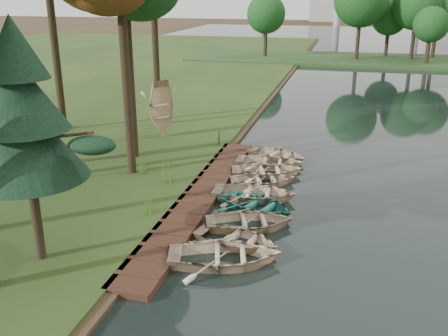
% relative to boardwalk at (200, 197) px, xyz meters
% --- Properties ---
extents(ground, '(300.00, 300.00, 0.00)m').
position_rel_boardwalk_xyz_m(ground, '(1.60, 0.00, -0.15)').
color(ground, '#3D2F1D').
extents(boardwalk, '(1.60, 16.00, 0.30)m').
position_rel_boardwalk_xyz_m(boardwalk, '(0.00, 0.00, 0.00)').
color(boardwalk, '#3A2116').
rests_on(boardwalk, ground).
extents(peninsula, '(50.00, 14.00, 0.45)m').
position_rel_boardwalk_xyz_m(peninsula, '(9.60, 50.00, 0.08)').
color(peninsula, '#27451E').
rests_on(peninsula, ground).
extents(far_trees, '(45.60, 5.60, 8.80)m').
position_rel_boardwalk_xyz_m(far_trees, '(6.27, 50.00, 6.28)').
color(far_trees, black).
rests_on(far_trees, peninsula).
extents(building_b, '(8.00, 8.00, 12.00)m').
position_rel_boardwalk_xyz_m(building_b, '(-3.40, 145.00, 5.85)').
color(building_b, '#A5A5A0').
rests_on(building_b, ground).
extents(rowboat_0, '(4.56, 3.76, 0.82)m').
position_rel_boardwalk_xyz_m(rowboat_0, '(2.45, -5.20, 0.31)').
color(rowboat_0, beige).
rests_on(rowboat_0, water).
extents(rowboat_1, '(3.74, 3.05, 0.68)m').
position_rel_boardwalk_xyz_m(rowboat_1, '(2.55, -3.81, 0.24)').
color(rowboat_1, beige).
rests_on(rowboat_1, water).
extents(rowboat_2, '(4.16, 3.54, 0.73)m').
position_rel_boardwalk_xyz_m(rowboat_2, '(2.75, -2.30, 0.27)').
color(rowboat_2, beige).
rests_on(rowboat_2, water).
extents(rowboat_3, '(4.14, 3.61, 0.72)m').
position_rel_boardwalk_xyz_m(rowboat_3, '(2.68, -0.59, 0.26)').
color(rowboat_3, teal).
rests_on(rowboat_3, water).
extents(rowboat_4, '(3.95, 2.94, 0.78)m').
position_rel_boardwalk_xyz_m(rowboat_4, '(2.36, 0.58, 0.29)').
color(rowboat_4, beige).
rests_on(rowboat_4, water).
extents(rowboat_5, '(3.83, 3.28, 0.67)m').
position_rel_boardwalk_xyz_m(rowboat_5, '(2.45, 2.49, 0.23)').
color(rowboat_5, beige).
rests_on(rowboat_5, water).
extents(rowboat_6, '(4.22, 3.54, 0.75)m').
position_rel_boardwalk_xyz_m(rowboat_6, '(2.43, 3.73, 0.27)').
color(rowboat_6, beige).
rests_on(rowboat_6, water).
extents(rowboat_7, '(3.72, 2.75, 0.74)m').
position_rel_boardwalk_xyz_m(rowboat_7, '(2.31, 5.14, 0.27)').
color(rowboat_7, beige).
rests_on(rowboat_7, water).
extents(rowboat_8, '(4.10, 3.51, 0.72)m').
position_rel_boardwalk_xyz_m(rowboat_8, '(2.53, 6.51, 0.26)').
color(rowboat_8, beige).
rests_on(rowboat_8, water).
extents(stored_rowboat, '(4.34, 4.16, 0.73)m').
position_rel_boardwalk_xyz_m(stored_rowboat, '(-5.01, 8.45, 0.52)').
color(stored_rowboat, beige).
rests_on(stored_rowboat, bank).
extents(pine_tree, '(3.80, 3.80, 8.04)m').
position_rel_boardwalk_xyz_m(pine_tree, '(-3.65, -6.75, 5.13)').
color(pine_tree, black).
rests_on(pine_tree, bank).
extents(reeds_0, '(0.60, 0.60, 0.92)m').
position_rel_boardwalk_xyz_m(reeds_0, '(-1.39, -2.38, 0.61)').
color(reeds_0, '#3F661E').
rests_on(reeds_0, bank).
extents(reeds_1, '(0.60, 0.60, 1.05)m').
position_rel_boardwalk_xyz_m(reeds_1, '(-3.45, 1.85, 0.67)').
color(reeds_1, '#3F661E').
rests_on(reeds_1, bank).
extents(reeds_2, '(0.60, 0.60, 1.04)m').
position_rel_boardwalk_xyz_m(reeds_2, '(-1.89, 1.06, 0.67)').
color(reeds_2, '#3F661E').
rests_on(reeds_2, bank).
extents(reeds_3, '(0.60, 0.60, 0.93)m').
position_rel_boardwalk_xyz_m(reeds_3, '(-1.00, 7.81, 0.61)').
color(reeds_3, '#3F661E').
rests_on(reeds_3, bank).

